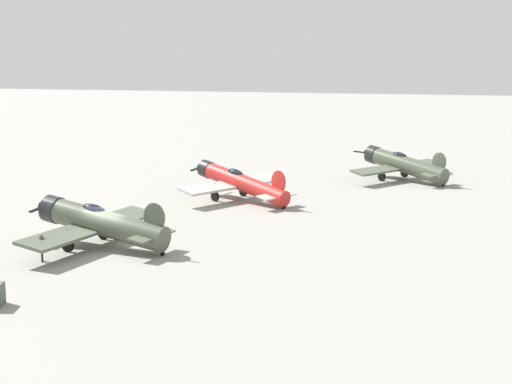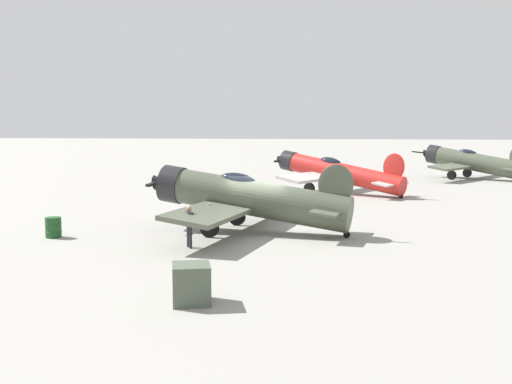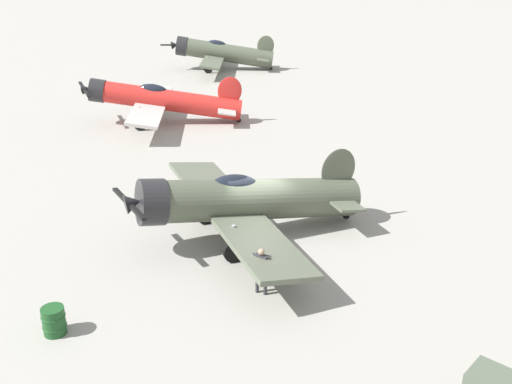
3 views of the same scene
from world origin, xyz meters
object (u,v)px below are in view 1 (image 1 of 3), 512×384
Objects in this scene: airplane_mid_apron at (239,182)px; airplane_far_line at (402,164)px; ground_crew_mechanic at (42,245)px; airplane_foreground at (99,222)px.

airplane_mid_apron is 17.87m from airplane_far_line.
airplane_mid_apron is 20.80m from ground_crew_mechanic.
airplane_foreground is 16.79m from airplane_mid_apron.
airplane_foreground is at bearing 106.31° from airplane_mid_apron.
airplane_mid_apron is at bearing 82.32° from airplane_far_line.
airplane_foreground is 1.04× the size of airplane_far_line.
airplane_far_line is (-11.45, -13.72, 0.03)m from airplane_mid_apron.
airplane_foreground is 4.09m from ground_crew_mechanic.
ground_crew_mechanic is at bearing 77.39° from airplane_foreground.
ground_crew_mechanic is at bearing 96.40° from airplane_far_line.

